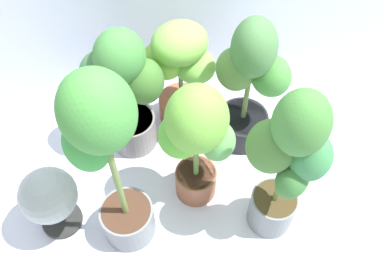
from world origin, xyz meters
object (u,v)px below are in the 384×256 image
potted_plant_back_center (180,70)px  floor_fan (49,197)px  potted_plant_back_right (249,83)px  potted_plant_front_left (108,160)px  potted_plant_center (197,137)px  potted_plant_back_left (124,87)px  potted_plant_front_right (287,163)px

potted_plant_back_center → floor_fan: bearing=-139.3°
potted_plant_back_right → potted_plant_front_left: 0.77m
potted_plant_back_right → potted_plant_center: bearing=-135.1°
potted_plant_back_right → potted_plant_center: 0.40m
potted_plant_back_center → floor_fan: potted_plant_back_center is taller
potted_plant_back_right → potted_plant_back_left: (-0.56, 0.05, 0.01)m
potted_plant_front_left → floor_fan: potted_plant_front_left is taller
potted_plant_back_right → potted_plant_front_right: (0.02, -0.48, 0.08)m
potted_plant_back_right → potted_plant_front_right: potted_plant_front_right is taller
potted_plant_front_left → floor_fan: bearing=165.7°
potted_plant_center → potted_plant_back_right: bearing=44.9°
potted_plant_front_left → potted_plant_back_left: bearing=83.4°
potted_plant_front_right → potted_plant_back_left: bearing=137.7°
potted_plant_front_left → potted_plant_center: size_ratio=1.40×
potted_plant_front_right → potted_plant_front_left: bearing=175.8°
potted_plant_back_left → potted_plant_front_left: potted_plant_front_left is taller
potted_plant_front_left → potted_plant_back_right: bearing=35.3°
potted_plant_back_center → floor_fan: size_ratio=1.69×
potted_plant_back_center → potted_plant_center: 0.45m
potted_plant_back_right → potted_plant_front_right: bearing=-87.5°
potted_plant_front_left → potted_plant_center: (0.33, 0.15, -0.14)m
potted_plant_back_right → potted_plant_front_left: bearing=-144.7°
potted_plant_back_center → potted_plant_back_left: (-0.26, -0.12, 0.05)m
potted_plant_back_left → potted_plant_front_right: potted_plant_front_right is taller
potted_plant_back_center → potted_plant_front_right: 0.73m
potted_plant_front_right → potted_plant_center: (-0.30, 0.20, -0.05)m
potted_plant_back_center → floor_fan: (-0.61, -0.52, -0.12)m
potted_plant_back_center → potted_plant_front_right: size_ratio=0.73×
potted_plant_front_right → potted_plant_center: size_ratio=1.21×
potted_plant_front_left → potted_plant_center: 0.39m
potted_plant_front_left → floor_fan: size_ratio=2.65×
potted_plant_back_right → potted_plant_back_left: potted_plant_back_right is taller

